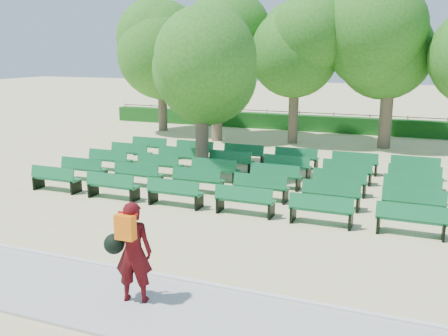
% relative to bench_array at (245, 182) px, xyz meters
% --- Properties ---
extents(ground, '(120.00, 120.00, 0.00)m').
position_rel_bench_array_xyz_m(ground, '(-0.23, -1.31, -0.09)').
color(ground, '#CCC287').
extents(paving, '(30.00, 2.20, 0.06)m').
position_rel_bench_array_xyz_m(paving, '(-0.23, -8.71, -0.06)').
color(paving, '#A8A7A3').
rests_on(paving, ground).
extents(curb, '(30.00, 0.12, 0.10)m').
position_rel_bench_array_xyz_m(curb, '(-0.23, -7.56, -0.04)').
color(curb, silver).
rests_on(curb, ground).
extents(hedge, '(26.00, 0.70, 0.90)m').
position_rel_bench_array_xyz_m(hedge, '(-0.23, 12.69, 0.36)').
color(hedge, '#134B15').
rests_on(hedge, ground).
extents(fence, '(26.00, 0.10, 1.02)m').
position_rel_bench_array_xyz_m(fence, '(-0.23, 13.09, -0.09)').
color(fence, black).
rests_on(fence, ground).
extents(tree_line, '(21.80, 6.80, 7.04)m').
position_rel_bench_array_xyz_m(tree_line, '(-0.23, 8.69, -0.09)').
color(tree_line, '#2D701E').
rests_on(tree_line, ground).
extents(bench_array, '(1.69, 0.56, 1.06)m').
position_rel_bench_array_xyz_m(bench_array, '(0.00, 0.00, 0.00)').
color(bench_array, '#126A38').
rests_on(bench_array, ground).
extents(tree_among, '(3.81, 3.81, 5.50)m').
position_rel_bench_array_xyz_m(tree_among, '(-2.06, 1.01, 3.66)').
color(tree_among, brown).
rests_on(tree_among, ground).
extents(person, '(0.93, 0.61, 1.88)m').
position_rel_bench_array_xyz_m(person, '(0.92, -8.63, 0.94)').
color(person, '#44090D').
rests_on(person, ground).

